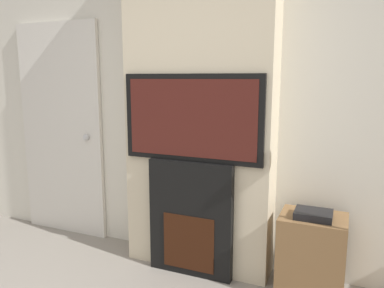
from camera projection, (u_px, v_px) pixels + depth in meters
The scene contains 6 objects.
wall_back at pixel (207, 100), 3.05m from camera, with size 6.00×0.06×2.70m.
chimney_breast at pixel (199, 101), 2.89m from camera, with size 1.18×0.29×2.70m.
fireplace at pixel (192, 218), 2.92m from camera, with size 0.68×0.15×0.91m.
television at pixel (192, 118), 2.78m from camera, with size 1.10×0.07×0.65m.
media_stand at pixel (311, 255), 2.62m from camera, with size 0.45×0.36×0.64m.
entry_door at pixel (61, 131), 3.63m from camera, with size 0.94×0.09×2.04m.
Camera 1 is at (1.09, -0.84, 1.53)m, focal length 35.00 mm.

